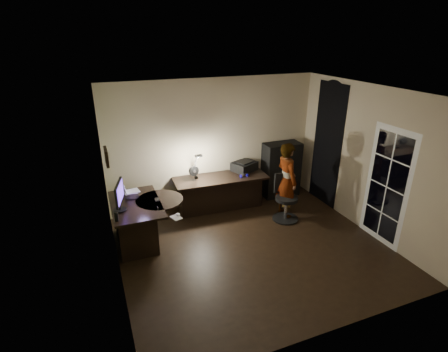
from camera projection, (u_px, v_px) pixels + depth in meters
name	position (u px, v px, depth m)	size (l,w,h in m)	color
floor	(254.00, 249.00, 6.13)	(4.50, 4.00, 0.01)	black
ceiling	(260.00, 92.00, 5.09)	(4.50, 4.00, 0.01)	silver
wall_back	(214.00, 143.00, 7.33)	(4.50, 0.01, 2.70)	#BCAC8D
wall_front	(337.00, 243.00, 3.89)	(4.50, 0.01, 2.70)	#BCAC8D
wall_left	(111.00, 201.00, 4.84)	(0.01, 4.00, 2.70)	#BCAC8D
wall_right	(367.00, 160.00, 6.37)	(0.01, 4.00, 2.70)	#BCAC8D
green_wall_overlay	(112.00, 201.00, 4.85)	(0.00, 4.00, 2.70)	#4E6130
arched_doorway	(327.00, 145.00, 7.38)	(0.01, 0.90, 2.60)	black
french_door	(387.00, 187.00, 6.01)	(0.02, 0.92, 2.10)	white
framed_picture	(106.00, 157.00, 5.05)	(0.04, 0.30, 0.25)	black
desk_left	(138.00, 223.00, 6.18)	(0.83, 1.35, 0.78)	black
desk_right	(221.00, 193.00, 7.38)	(1.94, 0.68, 0.73)	black
cabinet	(281.00, 169.00, 7.94)	(0.83, 0.41, 1.24)	black
laptop_stand	(132.00, 194.00, 6.22)	(0.24, 0.20, 0.10)	silver
laptop	(131.00, 187.00, 6.16)	(0.29, 0.27, 0.20)	silver
monitor	(119.00, 200.00, 5.70)	(0.11, 0.54, 0.36)	black
mouse	(178.00, 214.00, 5.59)	(0.07, 0.10, 0.04)	silver
phone	(157.00, 199.00, 6.12)	(0.07, 0.14, 0.01)	black
pen	(158.00, 208.00, 5.84)	(0.01, 0.13, 0.01)	black
speaker	(116.00, 216.00, 5.41)	(0.06, 0.06, 0.16)	black
notepad	(176.00, 217.00, 5.53)	(0.13, 0.19, 0.01)	silver
desk_fan	(194.00, 173.00, 7.04)	(0.21, 0.11, 0.32)	black
headphones	(244.00, 175.00, 7.24)	(0.18, 0.08, 0.09)	#0D0977
printer	(244.00, 166.00, 7.56)	(0.50, 0.39, 0.22)	black
desk_lamp	(196.00, 165.00, 7.07)	(0.15, 0.28, 0.62)	black
office_chair	(287.00, 198.00, 6.91)	(0.52, 0.52, 0.93)	black
person	(286.00, 180.00, 6.96)	(0.56, 0.37, 1.56)	#D8A88C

